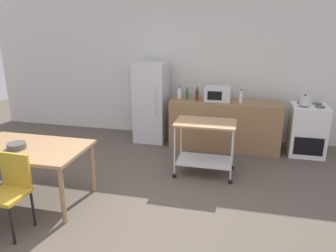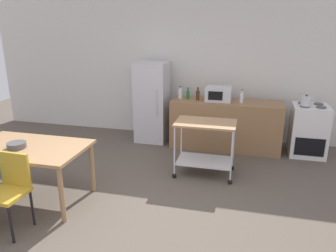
{
  "view_description": "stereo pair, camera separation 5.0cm",
  "coord_description": "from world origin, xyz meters",
  "views": [
    {
      "loc": [
        1.21,
        -3.26,
        2.26
      ],
      "look_at": [
        0.15,
        1.2,
        0.8
      ],
      "focal_mm": 34.66,
      "sensor_mm": 36.0,
      "label": 1
    },
    {
      "loc": [
        1.26,
        -3.25,
        2.26
      ],
      "look_at": [
        0.15,
        1.2,
        0.8
      ],
      "focal_mm": 34.66,
      "sensor_mm": 36.0,
      "label": 2
    }
  ],
  "objects": [
    {
      "name": "ground_plane",
      "position": [
        0.0,
        0.0,
        0.0
      ],
      "size": [
        12.0,
        12.0,
        0.0
      ],
      "primitive_type": "plane",
      "color": "brown"
    },
    {
      "name": "bottle_vinegar",
      "position": [
        0.37,
        2.58,
        0.99
      ],
      "size": [
        0.07,
        0.07,
        0.23
      ],
      "color": "#4C2D19",
      "rests_on": "kitchen_counter"
    },
    {
      "name": "stove_oven",
      "position": [
        2.35,
        2.62,
        0.45
      ],
      "size": [
        0.6,
        0.61,
        0.92
      ],
      "color": "white",
      "rests_on": "ground_plane"
    },
    {
      "name": "kettle",
      "position": [
        2.23,
        2.52,
        1.0
      ],
      "size": [
        0.24,
        0.17,
        0.19
      ],
      "color": "silver",
      "rests_on": "stove_oven"
    },
    {
      "name": "bottle_wine",
      "position": [
        0.18,
        2.61,
        0.99
      ],
      "size": [
        0.06,
        0.06,
        0.22
      ],
      "color": "#1E6628",
      "rests_on": "kitchen_counter"
    },
    {
      "name": "chair_mustard",
      "position": [
        -1.23,
        -0.55,
        0.52
      ],
      "size": [
        0.42,
        0.42,
        0.89
      ],
      "rotation": [
        0.0,
        0.0,
        -0.04
      ],
      "color": "gold",
      "rests_on": "ground_plane"
    },
    {
      "name": "microwave",
      "position": [
        0.75,
        2.59,
        1.03
      ],
      "size": [
        0.46,
        0.35,
        0.26
      ],
      "color": "silver",
      "rests_on": "kitchen_counter"
    },
    {
      "name": "kitchen_counter",
      "position": [
        0.9,
        2.6,
        0.45
      ],
      "size": [
        2.0,
        0.64,
        0.9
      ],
      "primitive_type": "cube",
      "color": "olive",
      "rests_on": "ground_plane"
    },
    {
      "name": "bottle_sesame_oil",
      "position": [
        1.16,
        2.54,
        1.0
      ],
      "size": [
        0.06,
        0.06,
        0.24
      ],
      "color": "silver",
      "rests_on": "kitchen_counter"
    },
    {
      "name": "dining_table",
      "position": [
        -1.44,
        0.08,
        0.67
      ],
      "size": [
        1.5,
        0.9,
        0.75
      ],
      "color": "#A37A51",
      "rests_on": "ground_plane"
    },
    {
      "name": "fruit_bowl",
      "position": [
        -1.53,
        -0.0,
        0.79
      ],
      "size": [
        0.23,
        0.23,
        0.07
      ],
      "primitive_type": "cylinder",
      "color": "#4C4C4C",
      "rests_on": "dining_table"
    },
    {
      "name": "refrigerator",
      "position": [
        -0.55,
        2.7,
        0.78
      ],
      "size": [
        0.6,
        0.63,
        1.55
      ],
      "color": "silver",
      "rests_on": "ground_plane"
    },
    {
      "name": "kitchen_cart",
      "position": [
        0.68,
        1.37,
        0.57
      ],
      "size": [
        0.91,
        0.57,
        0.85
      ],
      "color": "#A37A51",
      "rests_on": "ground_plane"
    },
    {
      "name": "back_wall",
      "position": [
        0.0,
        3.2,
        1.45
      ],
      "size": [
        8.4,
        0.12,
        2.9
      ],
      "primitive_type": "cube",
      "color": "silver",
      "rests_on": "ground_plane"
    },
    {
      "name": "bottle_soy_sauce",
      "position": [
        0.03,
        2.62,
        0.99
      ],
      "size": [
        0.08,
        0.08,
        0.23
      ],
      "color": "silver",
      "rests_on": "kitchen_counter"
    }
  ]
}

